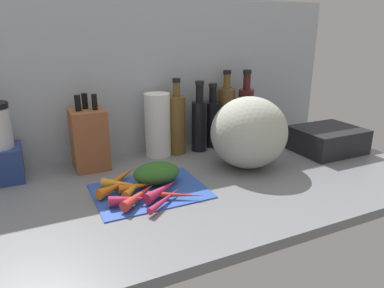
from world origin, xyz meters
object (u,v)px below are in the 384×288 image
carrot_2 (134,187)px  carrot_7 (158,180)px  bottle_0 (177,124)px  bottle_3 (226,114)px  carrot_4 (122,184)px  carrot_9 (139,195)px  paper_towel_roll (157,125)px  carrot_10 (177,195)px  dish_rack (327,140)px  carrot_3 (162,190)px  carrot_5 (131,200)px  bottle_4 (245,114)px  cutting_board (150,190)px  winter_squash (249,133)px  knife_block (89,139)px  carrot_1 (113,188)px  carrot_6 (123,175)px  bottle_2 (212,122)px  carrot_0 (166,199)px  bottle_1 (199,123)px  carrot_8 (137,187)px

carrot_2 → carrot_7: (8.42, 1.80, -0.08)cm
bottle_0 → bottle_3: bearing=8.9°
carrot_4 → bottle_3: bottle_3 is taller
carrot_9 → paper_towel_roll: (19.19, 36.11, 10.16)cm
carrot_10 → dish_rack: size_ratio=0.66×
carrot_3 → carrot_5: (-10.33, -1.97, -0.13)cm
carrot_3 → bottle_4: (52.81, 35.41, 10.59)cm
cutting_board → paper_towel_roll: size_ratio=1.37×
carrot_3 → bottle_0: (19.77, 34.77, 9.98)cm
winter_squash → knife_block: knife_block is taller
carrot_1 → carrot_6: carrot_1 is taller
carrot_7 → dish_rack: 75.42cm
carrot_7 → bottle_2: size_ratio=0.40×
carrot_2 → knife_block: 30.17cm
bottle_3 → carrot_0: bearing=-136.3°
carrot_5 → bottle_2: size_ratio=0.46×
carrot_4 → carrot_9: size_ratio=0.79×
carrot_10 → bottle_2: (34.25, 41.11, 8.73)cm
carrot_9 → bottle_1: 51.27cm
carrot_6 → bottle_1: size_ratio=0.54×
carrot_5 → carrot_3: bearing=10.8°
cutting_board → carrot_2: size_ratio=2.70×
carrot_3 → bottle_4: size_ratio=0.47×
carrot_2 → carrot_8: carrot_8 is taller
knife_block → paper_towel_roll: 26.94cm
carrot_6 → bottle_3: bearing=22.9°
carrot_4 → bottle_0: bearing=40.3°
carrot_9 → bottle_2: 58.92cm
carrot_8 → bottle_3: (50.90, 32.69, 10.65)cm
carrot_9 → bottle_3: bottle_3 is taller
carrot_10 → winter_squash: size_ratio=0.62×
carrot_3 → bottle_1: (29.54, 34.03, 9.14)cm
carrot_4 → knife_block: knife_block is taller
carrot_5 → carrot_0: bearing=-16.7°
carrot_2 → bottle_3: bottle_3 is taller
carrot_10 → carrot_2: bearing=134.8°
paper_towel_roll → winter_squash: bearing=-44.8°
cutting_board → dish_rack: dish_rack is taller
carrot_7 → bottle_0: bearing=55.7°
carrot_0 → paper_towel_roll: bearing=72.8°
bottle_3 → carrot_4: bearing=-152.0°
carrot_6 → carrot_2: bearing=-86.5°
bottle_3 → paper_towel_roll: bearing=-174.9°
knife_block → bottle_1: bottle_1 is taller
bottle_2 → bottle_3: bearing=10.9°
carrot_0 → carrot_2: 12.67cm
carrot_0 → carrot_2: size_ratio=1.34×
carrot_8 → bottle_0: bottle_0 is taller
cutting_board → bottle_1: (31.76, 28.78, 11.24)cm
carrot_6 → paper_towel_roll: paper_towel_roll is taller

